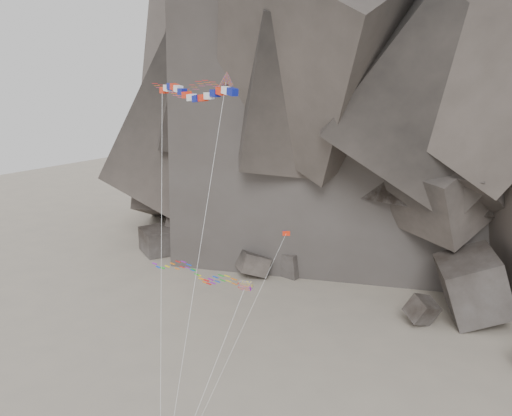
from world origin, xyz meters
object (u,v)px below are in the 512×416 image
Objects in this scene: banner_kite at (193,95)px; parafoil_kite at (193,271)px; pennant_kite at (265,279)px; delta_kite at (185,88)px.

banner_kite is 17.17m from parafoil_kite.
pennant_kite reaches higher than parafoil_kite.
banner_kite is 2.14× the size of parafoil_kite.
delta_kite is at bearing 156.82° from banner_kite.
banner_kite is at bearing -47.59° from parafoil_kite.
banner_kite is 1.67× the size of pennant_kite.
banner_kite is at bearing -162.16° from pennant_kite.
pennant_kite is at bearing -6.51° from parafoil_kite.
banner_kite is at bearing -23.63° from delta_kite.
pennant_kite is (3.40, 4.17, -14.56)m from banner_kite.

